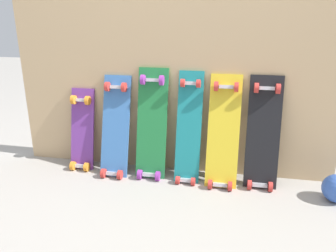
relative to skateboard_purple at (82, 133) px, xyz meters
The scene contains 8 objects.
ground_plane 0.75m from the skateboard_purple, ahead, with size 12.00×12.00×0.00m, color #9E9991.
plywood_wall_panel 0.85m from the skateboard_purple, ahead, with size 2.41×0.04×1.51m, color tan.
skateboard_purple is the anchor object (origin of this frame).
skateboard_blue 0.30m from the skateboard_purple, ahead, with size 0.21×0.29×0.80m.
skateboard_green 0.57m from the skateboard_purple, ahead, with size 0.22×0.26×0.86m.
skateboard_teal 0.85m from the skateboard_purple, ahead, with size 0.18×0.27×0.86m.
skateboard_yellow 1.10m from the skateboard_purple, ahead, with size 0.22×0.30×0.84m.
skateboard_black 1.37m from the skateboard_purple, ahead, with size 0.23×0.25×0.84m.
Camera 1 is at (0.45, -2.31, 1.18)m, focal length 35.59 mm.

